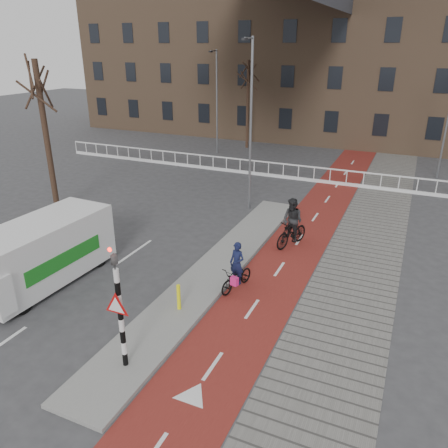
% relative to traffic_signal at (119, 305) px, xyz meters
% --- Properties ---
extents(ground, '(120.00, 120.00, 0.00)m').
position_rel_traffic_signal_xyz_m(ground, '(0.60, 2.02, -1.99)').
color(ground, '#38383A').
rests_on(ground, ground).
extents(bike_lane, '(2.50, 60.00, 0.01)m').
position_rel_traffic_signal_xyz_m(bike_lane, '(2.10, 12.02, -1.98)').
color(bike_lane, maroon).
rests_on(bike_lane, ground).
extents(sidewalk, '(3.00, 60.00, 0.01)m').
position_rel_traffic_signal_xyz_m(sidewalk, '(4.90, 12.02, -1.98)').
color(sidewalk, slate).
rests_on(sidewalk, ground).
extents(curb_island, '(1.80, 16.00, 0.12)m').
position_rel_traffic_signal_xyz_m(curb_island, '(-0.10, 6.02, -1.93)').
color(curb_island, gray).
rests_on(curb_island, ground).
extents(traffic_signal, '(0.80, 0.80, 3.68)m').
position_rel_traffic_signal_xyz_m(traffic_signal, '(0.00, 0.00, 0.00)').
color(traffic_signal, black).
rests_on(traffic_signal, curb_island).
extents(bollard, '(0.12, 0.12, 0.88)m').
position_rel_traffic_signal_xyz_m(bollard, '(-0.00, 2.92, -1.43)').
color(bollard, '#FFFA0E').
rests_on(bollard, curb_island).
extents(cyclist_near, '(0.97, 1.78, 1.78)m').
position_rel_traffic_signal_xyz_m(cyclist_near, '(1.15, 5.00, -1.39)').
color(cyclist_near, black).
rests_on(cyclist_near, bike_lane).
extents(cyclist_far, '(1.24, 2.05, 2.11)m').
position_rel_traffic_signal_xyz_m(cyclist_far, '(1.91, 9.27, -1.11)').
color(cyclist_far, black).
rests_on(cyclist_far, bike_lane).
extents(van, '(2.34, 5.40, 2.29)m').
position_rel_traffic_signal_xyz_m(van, '(-5.42, 2.67, -0.79)').
color(van, silver).
rests_on(van, ground).
extents(railing, '(28.00, 0.10, 0.99)m').
position_rel_traffic_signal_xyz_m(railing, '(-4.40, 19.02, -1.68)').
color(railing, silver).
rests_on(railing, ground).
extents(townhouse_row, '(46.00, 10.00, 15.90)m').
position_rel_traffic_signal_xyz_m(townhouse_row, '(-2.40, 34.02, 5.82)').
color(townhouse_row, '#7F6047').
rests_on(townhouse_row, ground).
extents(tree_left, '(0.28, 0.28, 7.44)m').
position_rel_traffic_signal_xyz_m(tree_left, '(-10.28, 8.37, 1.73)').
color(tree_left, black).
rests_on(tree_left, ground).
extents(tree_mid, '(0.24, 0.24, 6.93)m').
position_rel_traffic_signal_xyz_m(tree_mid, '(-6.83, 26.54, 1.47)').
color(tree_mid, black).
rests_on(tree_mid, ground).
extents(streetlight_near, '(0.12, 0.12, 8.40)m').
position_rel_traffic_signal_xyz_m(streetlight_near, '(-1.41, 12.89, 2.21)').
color(streetlight_near, slate).
rests_on(streetlight_near, ground).
extents(streetlight_left, '(0.12, 0.12, 7.70)m').
position_rel_traffic_signal_xyz_m(streetlight_left, '(-8.30, 23.79, 1.86)').
color(streetlight_left, slate).
rests_on(streetlight_left, ground).
extents(streetlight_right, '(0.12, 0.12, 7.70)m').
position_rel_traffic_signal_xyz_m(streetlight_right, '(7.72, 23.21, 1.86)').
color(streetlight_right, slate).
rests_on(streetlight_right, ground).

